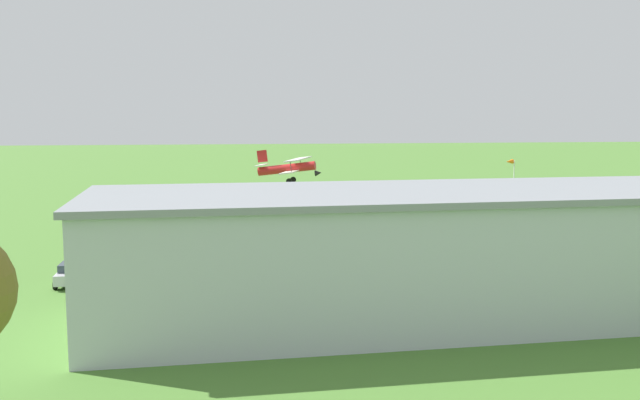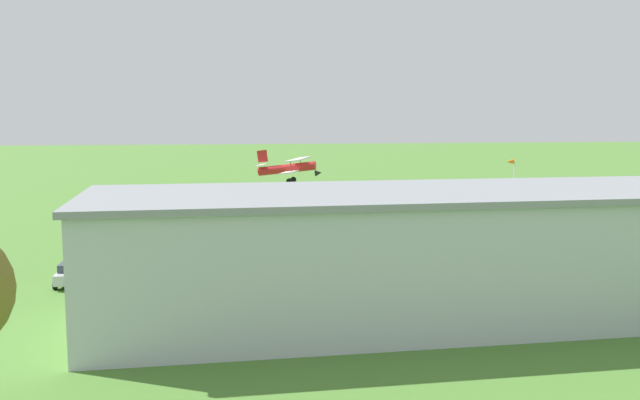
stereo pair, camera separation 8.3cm
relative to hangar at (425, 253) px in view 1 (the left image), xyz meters
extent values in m
plane|color=#47752D|center=(-3.30, -37.40, -3.66)|extent=(400.00, 400.00, 0.00)
cube|color=#B7BCC6|center=(0.00, 0.02, -0.18)|extent=(37.45, 12.51, 6.95)
cube|color=gray|center=(0.00, 0.02, 3.47)|extent=(38.07, 13.13, 0.35)
cube|color=#384251|center=(0.19, -5.65, -0.81)|extent=(10.00, 0.50, 5.70)
cylinder|color=#B21E1E|center=(4.20, -38.09, 1.97)|extent=(6.44, 3.08, 1.72)
cone|color=black|center=(0.87, -36.91, 1.54)|extent=(0.96, 0.89, 0.75)
cube|color=silver|center=(3.50, -37.84, 1.74)|extent=(3.79, 7.21, 0.30)
cube|color=silver|center=(2.99, -37.66, 3.01)|extent=(3.79, 7.21, 0.30)
cube|color=#B21E1E|center=(6.82, -39.02, 3.30)|extent=(1.21, 0.51, 1.42)
cube|color=silver|center=(6.93, -39.06, 2.32)|extent=(1.72, 2.75, 0.19)
cylinder|color=black|center=(4.06, -37.03, 0.68)|extent=(0.65, 0.35, 0.64)
cylinder|color=black|center=(3.42, -38.82, 0.68)|extent=(0.65, 0.35, 0.64)
cylinder|color=#332D28|center=(4.01, -35.60, 2.38)|extent=(0.25, 0.16, 1.33)
cylinder|color=#332D28|center=(2.48, -39.90, 2.38)|extent=(0.25, 0.16, 1.33)
cube|color=#B7B7BC|center=(21.49, -10.72, -3.00)|extent=(1.78, 4.06, 0.69)
cube|color=#2D3842|center=(21.49, -10.72, -2.40)|extent=(1.55, 2.28, 0.51)
cylinder|color=black|center=(20.63, -9.33, -3.34)|extent=(0.22, 0.64, 0.64)
cylinder|color=black|center=(22.37, -9.35, -3.34)|extent=(0.22, 0.64, 0.64)
cylinder|color=black|center=(20.61, -12.09, -3.34)|extent=(0.22, 0.64, 0.64)
cylinder|color=black|center=(22.35, -12.10, -3.34)|extent=(0.22, 0.64, 0.64)
cylinder|color=navy|center=(17.40, -14.71, -3.23)|extent=(0.33, 0.33, 0.86)
cylinder|color=#33723F|center=(17.40, -14.71, -2.50)|extent=(0.39, 0.39, 0.61)
sphere|color=beige|center=(17.40, -14.71, -2.08)|extent=(0.23, 0.23, 0.23)
cylinder|color=silver|center=(-26.69, -48.65, -0.88)|extent=(0.12, 0.12, 5.56)
cone|color=orange|center=(-25.99, -48.65, 1.74)|extent=(1.42, 1.18, 0.60)
camera|label=1|loc=(11.46, 37.72, 7.84)|focal=39.14mm
camera|label=2|loc=(11.38, 37.73, 7.84)|focal=39.14mm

